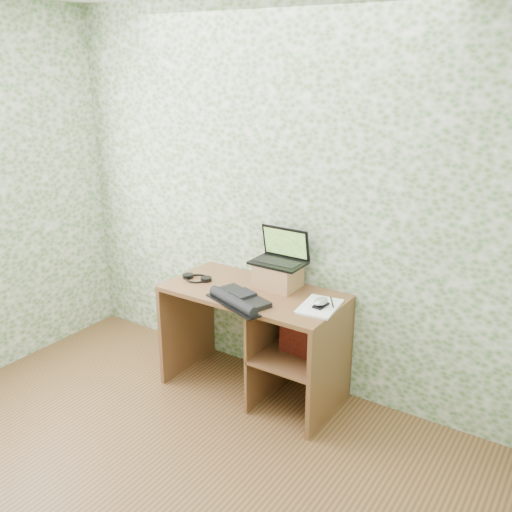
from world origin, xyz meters
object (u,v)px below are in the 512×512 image
Objects in this scene: riser at (278,276)px; laptop at (281,255)px; keyboard at (238,299)px; notepad at (319,307)px; desk at (266,329)px.

laptop is (-0.00, 0.04, 0.14)m from riser.
keyboard is 1.55× the size of notepad.
notepad is (0.39, -0.15, -0.08)m from riser.
notepad is (0.39, -0.18, -0.21)m from laptop.
desk is at bearing -98.04° from laptop.
riser reaches higher than desk.
desk is 3.88× the size of notepad.
keyboard reaches higher than desk.
desk is 4.36× the size of riser.
riser is at bearing 79.40° from desk.
riser is 0.79× the size of laptop.
riser is (0.02, 0.12, 0.35)m from desk.
notepad reaches higher than desk.
laptop is 1.13× the size of notepad.
keyboard reaches higher than notepad.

